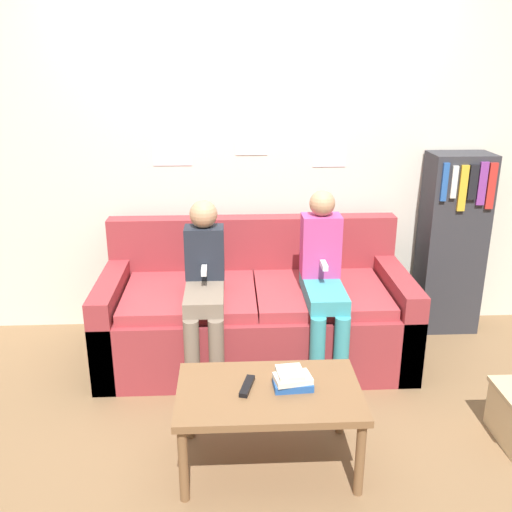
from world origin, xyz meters
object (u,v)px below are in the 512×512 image
object	(u,v)px
person_right	(323,277)
bookshelf	(452,243)
tv_remote	(247,386)
couch	(255,314)
coffee_table	(269,399)
person_left	(204,282)

from	to	relation	value
person_right	bookshelf	world-z (taller)	bookshelf
person_right	tv_remote	xyz separation A→B (m)	(-0.49, -0.87, -0.20)
couch	coffee_table	size ratio (longest dim) A/B	2.26
coffee_table	tv_remote	distance (m)	0.12
person_right	tv_remote	bearing A→B (deg)	-119.58
couch	person_left	size ratio (longest dim) A/B	1.82
tv_remote	coffee_table	bearing A→B (deg)	4.32
couch	bookshelf	world-z (taller)	bookshelf
person_right	tv_remote	size ratio (longest dim) A/B	6.48
tv_remote	person_left	bearing A→B (deg)	119.76
couch	tv_remote	size ratio (longest dim) A/B	11.25
coffee_table	person_left	distance (m)	0.97
coffee_table	person_left	xyz separation A→B (m)	(-0.33, 0.88, 0.24)
person_left	bookshelf	world-z (taller)	bookshelf
couch	person_right	world-z (taller)	person_right
coffee_table	person_right	distance (m)	1.01
couch	person_left	world-z (taller)	person_left
coffee_table	person_left	size ratio (longest dim) A/B	0.81
couch	tv_remote	xyz separation A→B (m)	(-0.09, -1.08, 0.14)
person_right	bookshelf	distance (m)	1.14
couch	bookshelf	bearing A→B (deg)	13.74
coffee_table	tv_remote	xyz separation A→B (m)	(-0.10, 0.02, 0.06)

